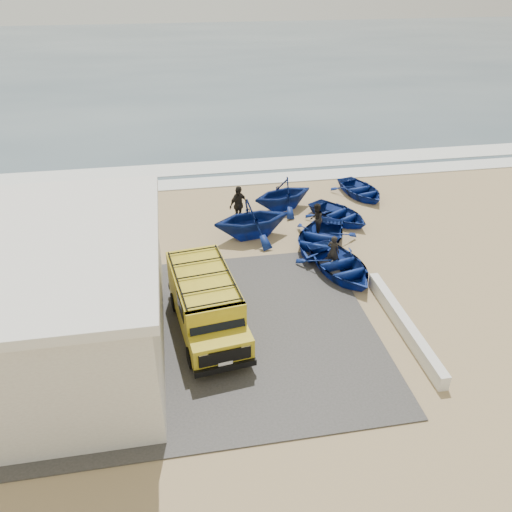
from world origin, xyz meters
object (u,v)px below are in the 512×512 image
van (206,302)px  boat_near_left (340,265)px  fisherman_front (333,251)px  parapet (404,324)px  fisherman_middle (316,219)px  boat_far_left (283,194)px  boat_mid_left (252,219)px  building (31,301)px  boat_mid_right (339,214)px  fisherman_back (238,205)px  boat_near_right (319,238)px  boat_far_right (361,190)px

van → boat_near_left: size_ratio=1.32×
van → fisherman_front: bearing=22.3°
parapet → van: van is taller
parapet → fisherman_middle: fisherman_middle is taller
van → boat_far_left: van is taller
boat_mid_left → fisherman_middle: bearing=-104.5°
fisherman_front → fisherman_middle: fisherman_middle is taller
building → boat_mid_left: 10.87m
boat_mid_left → van: bearing=147.1°
building → boat_mid_right: (12.95, 7.87, -1.80)m
parapet → fisherman_back: bearing=115.9°
boat_mid_right → fisherman_front: fisherman_front is taller
boat_mid_left → parapet: bearing=-162.3°
fisherman_back → parapet: bearing=-100.9°
boat_far_left → fisherman_middle: boat_far_left is taller
boat_mid_left → boat_far_left: boat_mid_left is taller
boat_near_right → boat_mid_right: boat_near_right is taller
boat_near_left → fisherman_back: fisherman_back is taller
boat_mid_right → fisherman_middle: size_ratio=2.22×
parapet → boat_near_right: bearing=101.4°
boat_near_right → boat_far_left: 4.38m
boat_near_right → boat_near_left: bearing=-53.2°
van → fisherman_middle: bearing=39.7°
parapet → fisherman_middle: (-1.10, 7.69, 0.51)m
boat_near_right → fisherman_front: fisherman_front is taller
parapet → fisherman_back: size_ratio=3.03×
fisherman_middle → fisherman_back: size_ratio=0.80×
parapet → boat_near_left: (-1.07, 4.05, 0.14)m
boat_mid_right → fisherman_front: 4.54m
fisherman_middle → boat_far_right: bearing=160.7°
fisherman_front → boat_near_right: bearing=-46.5°
van → fisherman_middle: (5.84, 6.33, -0.39)m
building → fisherman_middle: size_ratio=5.97×
building → boat_mid_left: (8.30, 6.92, -1.19)m
parapet → boat_near_right: size_ratio=1.43×
boat_far_right → fisherman_back: size_ratio=1.77×
building → boat_mid_right: building is taller
boat_far_right → van: bearing=-146.9°
boat_near_left → boat_far_right: boat_near_left is taller
boat_far_left → building: bearing=-65.9°
boat_far_left → fisherman_front: bearing=-10.7°
boat_mid_left → fisherman_front: boat_mid_left is taller
parapet → boat_near_left: boat_near_left is taller
boat_mid_right → boat_far_left: size_ratio=1.05×
boat_near_right → fisherman_back: (-3.33, 3.07, 0.56)m
boat_near_right → fisherman_middle: size_ratio=2.66×
boat_near_left → fisherman_front: fisherman_front is taller
building → fisherman_back: size_ratio=4.74×
van → boat_near_left: (5.87, 2.70, -0.76)m
van → boat_near_left: bearing=17.1°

